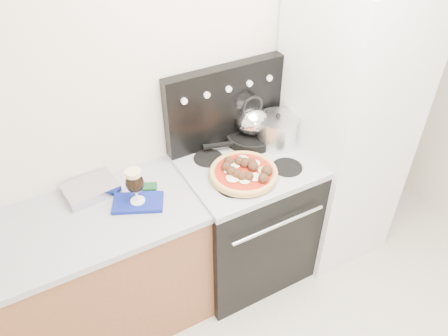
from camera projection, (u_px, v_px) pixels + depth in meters
room_shell at (348, 223)px, 1.74m from camera, size 3.52×3.01×2.52m
base_cabinet at (76, 286)px, 2.48m from camera, size 1.45×0.60×0.86m
countertop at (57, 232)px, 2.20m from camera, size 1.48×0.63×0.04m
stove_body at (245, 220)px, 2.87m from camera, size 0.76×0.65×0.88m
cooktop at (247, 166)px, 2.59m from camera, size 0.76×0.65×0.04m
backguard at (225, 105)px, 2.61m from camera, size 0.76×0.08×0.50m
fridge at (342, 129)px, 2.80m from camera, size 0.64×0.68×1.90m
foil_sheet at (91, 189)px, 2.38m from camera, size 0.30×0.23×0.06m
oven_mitt at (138, 203)px, 2.32m from camera, size 0.30×0.25×0.02m
beer_glass at (135, 186)px, 2.25m from camera, size 0.12×0.12×0.21m
pizza_pan at (244, 176)px, 2.47m from camera, size 0.39×0.39×0.01m
pizza at (244, 171)px, 2.45m from camera, size 0.44×0.44×0.05m
skillet at (251, 137)px, 2.74m from camera, size 0.39×0.39×0.06m
tea_kettle at (252, 118)px, 2.65m from camera, size 0.25×0.25×0.22m
stock_pot at (277, 131)px, 2.68m from camera, size 0.30×0.30×0.18m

